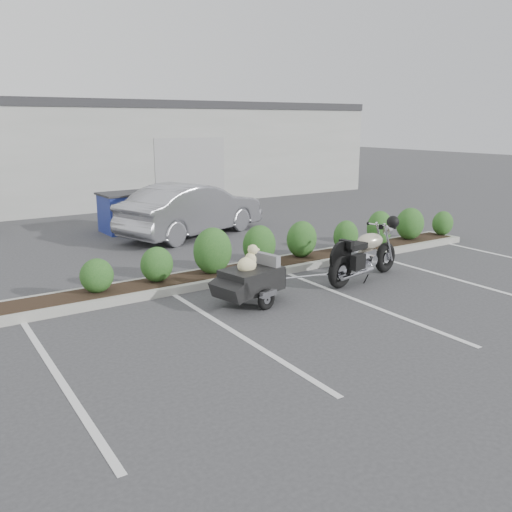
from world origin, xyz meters
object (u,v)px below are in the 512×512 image
pet_trailer (251,279)px  motorcycle (365,255)px  dumpster (131,211)px  sedan (192,209)px

pet_trailer → motorcycle: bearing=-12.2°
motorcycle → dumpster: (-2.19, 7.63, 0.06)m
sedan → dumpster: sedan is taller
motorcycle → pet_trailer: 2.79m
sedan → dumpster: 2.02m
motorcycle → dumpster: size_ratio=1.25×
dumpster → motorcycle: bearing=-76.3°
motorcycle → pet_trailer: bearing=167.8°
motorcycle → dumpster: bearing=94.2°
sedan → pet_trailer: bearing=143.6°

